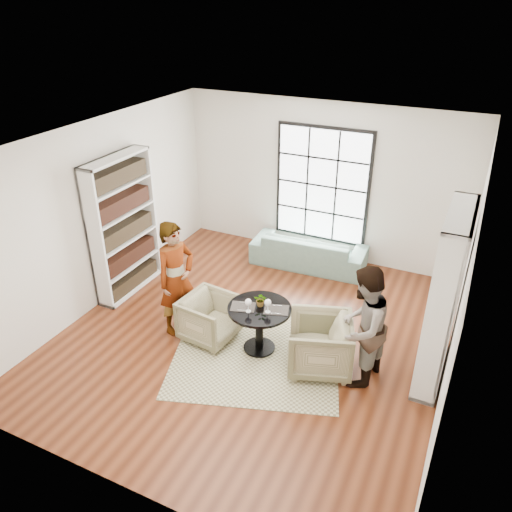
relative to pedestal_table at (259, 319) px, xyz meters
The scene contains 16 objects.
ground 0.63m from the pedestal_table, 127.87° to the left, with size 6.00×6.00×0.00m, color brown.
room_shell 1.11m from the pedestal_table, 104.64° to the left, with size 6.00×6.01×6.00m.
rug 0.53m from the pedestal_table, 109.03° to the right, with size 2.35×2.35×0.01m, color #B7B389.
pedestal_table is the anchor object (origin of this frame).
sofa 2.74m from the pedestal_table, 94.81° to the left, with size 2.15×0.84×0.63m, color gray.
armchair_left 0.81m from the pedestal_table, behind, with size 0.75×0.77×0.70m, color tan.
armchair_right 0.93m from the pedestal_table, ahead, with size 0.84×0.87×0.79m, color #C4B28C.
person_left 1.39m from the pedestal_table, behind, with size 0.66×0.43×1.81m, color gray.
person_right 1.50m from the pedestal_table, ahead, with size 0.83×0.65×1.72m, color gray.
placemat_left 0.31m from the pedestal_table, 159.29° to the right, with size 0.34×0.26×0.01m, color black.
placemat_right 0.32m from the pedestal_table, 11.56° to the left, with size 0.34×0.26×0.01m, color black.
cutlery_left 0.31m from the pedestal_table, 159.29° to the right, with size 0.14×0.22×0.01m, color silver, non-canonical shape.
cutlery_right 0.32m from the pedestal_table, 11.56° to the left, with size 0.14×0.22×0.01m, color silver, non-canonical shape.
wine_glass_left 0.39m from the pedestal_table, 123.07° to the right, with size 0.09×0.09×0.21m.
wine_glass_right 0.39m from the pedestal_table, 19.38° to the right, with size 0.10×0.10×0.21m.
flower_centerpiece 0.30m from the pedestal_table, 94.08° to the left, with size 0.18×0.16×0.20m, color gray.
Camera 1 is at (2.67, -5.59, 4.70)m, focal length 35.00 mm.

